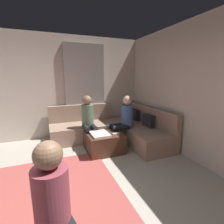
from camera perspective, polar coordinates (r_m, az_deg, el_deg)
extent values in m
cube|color=beige|center=(4.74, -25.16, 7.50)|extent=(0.12, 6.00, 2.70)
cube|color=gray|center=(4.75, -9.19, 7.28)|extent=(0.06, 1.10, 2.50)
cube|color=#AD4C47|center=(2.58, -23.25, -28.36)|extent=(2.60, 2.20, 0.01)
cube|color=#9E7F6B|center=(4.39, 8.78, -7.02)|extent=(2.10, 0.85, 0.42)
cube|color=#9E7F6B|center=(4.46, 12.90, -1.07)|extent=(2.10, 0.14, 0.45)
cube|color=#9E7F6B|center=(4.51, -9.65, -6.53)|extent=(0.85, 1.70, 0.42)
cube|color=#9E7F6B|center=(4.73, -10.74, -0.22)|extent=(0.14, 1.70, 0.45)
cube|color=#26262D|center=(4.80, 7.71, -1.22)|extent=(0.36, 0.12, 0.36)
cube|color=#26262D|center=(4.22, 12.35, -3.25)|extent=(0.36, 0.12, 0.36)
cube|color=#4C2D1E|center=(3.78, -2.84, -10.13)|extent=(0.76, 0.76, 0.42)
cube|color=white|center=(3.57, -4.19, -7.53)|extent=(0.44, 0.36, 0.04)
cylinder|color=#334C72|center=(3.94, -1.43, -5.17)|extent=(0.08, 0.08, 0.10)
cube|color=white|center=(3.61, 1.39, -7.40)|extent=(0.05, 0.15, 0.02)
cylinder|color=black|center=(3.89, 0.33, -9.43)|extent=(0.12, 0.12, 0.42)
cylinder|color=black|center=(4.04, -0.63, -8.56)|extent=(0.12, 0.12, 0.42)
cylinder|color=black|center=(3.87, 3.09, -5.30)|extent=(0.12, 0.40, 0.12)
cylinder|color=black|center=(4.03, 2.02, -4.59)|extent=(0.12, 0.40, 0.12)
cylinder|color=#3F598C|center=(3.97, 5.21, -1.16)|extent=(0.28, 0.28, 0.50)
sphere|color=#D8AD8C|center=(3.90, 5.32, 3.99)|extent=(0.22, 0.22, 0.22)
cylinder|color=black|center=(3.83, -5.40, -9.86)|extent=(0.12, 0.12, 0.42)
cylinder|color=black|center=(3.78, -8.06, -10.19)|extent=(0.12, 0.12, 0.42)
cylinder|color=black|center=(3.92, -6.31, -5.16)|extent=(0.40, 0.12, 0.12)
cylinder|color=black|center=(3.88, -8.88, -5.42)|extent=(0.40, 0.12, 0.12)
cylinder|color=#597259|center=(4.02, -8.39, -1.08)|extent=(0.28, 0.28, 0.50)
sphere|color=#8C664C|center=(3.95, -8.55, 4.01)|extent=(0.22, 0.22, 0.22)
cylinder|color=#993F4C|center=(1.54, -19.97, -25.83)|extent=(0.28, 0.28, 0.50)
sphere|color=#8C664C|center=(1.35, -21.10, -13.64)|extent=(0.22, 0.22, 0.22)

